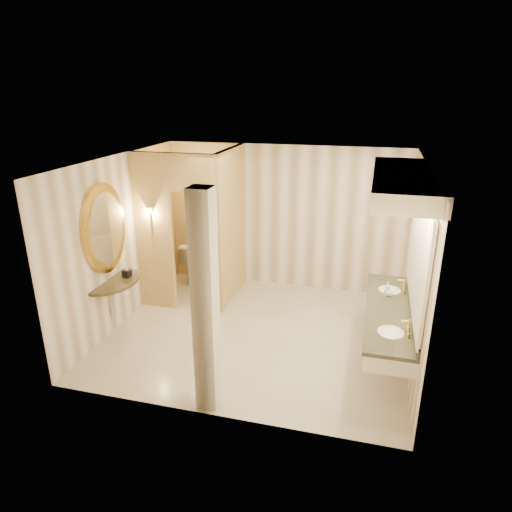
% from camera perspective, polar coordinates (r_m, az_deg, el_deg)
% --- Properties ---
extents(floor, '(4.50, 4.50, 0.00)m').
position_cam_1_polar(floor, '(7.34, 0.11, -9.57)').
color(floor, beige).
rests_on(floor, ground).
extents(ceiling, '(4.50, 4.50, 0.00)m').
position_cam_1_polar(ceiling, '(6.43, 0.13, 11.77)').
color(ceiling, white).
rests_on(ceiling, wall_back).
extents(wall_back, '(4.50, 0.02, 2.70)m').
position_cam_1_polar(wall_back, '(8.62, 3.49, 4.80)').
color(wall_back, white).
rests_on(wall_back, floor).
extents(wall_front, '(4.50, 0.02, 2.70)m').
position_cam_1_polar(wall_front, '(5.01, -5.70, -7.21)').
color(wall_front, white).
rests_on(wall_front, floor).
extents(wall_left, '(0.02, 4.00, 2.70)m').
position_cam_1_polar(wall_left, '(7.62, -16.50, 1.85)').
color(wall_left, white).
rests_on(wall_left, floor).
extents(wall_right, '(0.02, 4.00, 2.70)m').
position_cam_1_polar(wall_right, '(6.60, 19.38, -1.34)').
color(wall_right, white).
rests_on(wall_right, floor).
extents(toilet_closet, '(1.50, 1.55, 2.70)m').
position_cam_1_polar(toilet_closet, '(7.95, -6.02, 3.64)').
color(toilet_closet, '#E0C075').
rests_on(toilet_closet, floor).
extents(wall_sconce, '(0.14, 0.14, 0.42)m').
position_cam_1_polar(wall_sconce, '(7.71, -13.08, 5.36)').
color(wall_sconce, gold).
rests_on(wall_sconce, toilet_closet).
extents(vanity, '(0.75, 2.53, 2.09)m').
position_cam_1_polar(vanity, '(6.11, 17.40, -0.04)').
color(vanity, silver).
rests_on(vanity, floor).
extents(console_shelf, '(1.05, 1.05, 1.98)m').
position_cam_1_polar(console_shelf, '(7.21, -18.16, 0.61)').
color(console_shelf, black).
rests_on(console_shelf, floor).
extents(pillar, '(0.26, 0.26, 2.70)m').
position_cam_1_polar(pillar, '(5.22, -6.35, -6.04)').
color(pillar, silver).
rests_on(pillar, floor).
extents(tissue_box, '(0.13, 0.13, 0.11)m').
position_cam_1_polar(tissue_box, '(7.39, -15.84, -2.11)').
color(tissue_box, black).
rests_on(tissue_box, console_shelf).
extents(toilet, '(0.58, 0.86, 0.81)m').
position_cam_1_polar(toilet, '(9.14, -7.13, -0.63)').
color(toilet, white).
rests_on(toilet, floor).
extents(soap_bottle_a, '(0.06, 0.06, 0.12)m').
position_cam_1_polar(soap_bottle_a, '(6.76, 15.94, -4.28)').
color(soap_bottle_a, beige).
rests_on(soap_bottle_a, vanity).
extents(soap_bottle_b, '(0.10, 0.10, 0.12)m').
position_cam_1_polar(soap_bottle_b, '(6.74, 16.35, -4.36)').
color(soap_bottle_b, silver).
rests_on(soap_bottle_b, vanity).
extents(soap_bottle_c, '(0.09, 0.09, 0.20)m').
position_cam_1_polar(soap_bottle_c, '(6.76, 16.09, -3.90)').
color(soap_bottle_c, '#C6B28C').
rests_on(soap_bottle_c, vanity).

